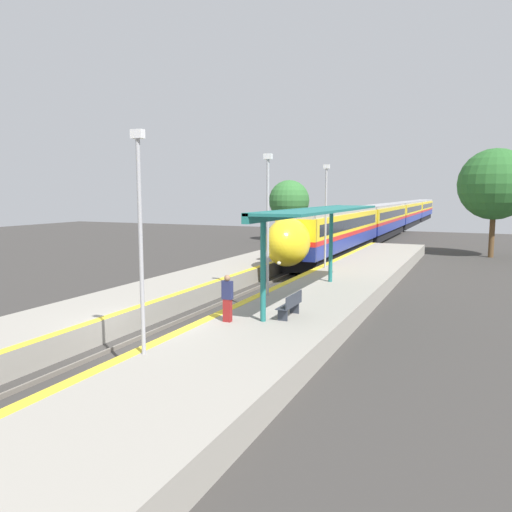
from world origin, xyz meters
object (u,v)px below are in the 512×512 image
(lamppost_near, at_px, (140,230))
(lamppost_mid, at_px, (268,216))
(train, at_px, (394,216))
(lamppost_far, at_px, (326,210))
(person_waiting, at_px, (227,298))
(railway_signal, at_px, (300,231))
(platform_bench, at_px, (291,304))

(lamppost_near, xyz_separation_m, lamppost_mid, (0.00, 9.07, 0.00))
(train, xyz_separation_m, lamppost_far, (2.08, -40.03, 2.06))
(train, distance_m, person_waiting, 54.10)
(lamppost_far, bearing_deg, lamppost_near, -90.00)
(railway_signal, height_order, lamppost_far, lamppost_far)
(railway_signal, distance_m, lamppost_far, 9.00)
(train, distance_m, platform_bench, 52.70)
(train, height_order, lamppost_mid, lamppost_mid)
(lamppost_mid, distance_m, lamppost_far, 9.07)
(person_waiting, bearing_deg, lamppost_far, 92.17)
(train, distance_m, railway_signal, 32.42)
(train, distance_m, lamppost_far, 40.14)
(platform_bench, bearing_deg, person_waiting, -140.23)
(train, height_order, platform_bench, train)
(lamppost_near, bearing_deg, railway_signal, 99.41)
(railway_signal, bearing_deg, lamppost_near, -80.59)
(platform_bench, relative_size, lamppost_mid, 0.26)
(person_waiting, relative_size, lamppost_far, 0.27)
(platform_bench, bearing_deg, railway_signal, 108.22)
(train, distance_m, lamppost_mid, 49.19)
(train, height_order, person_waiting, train)
(person_waiting, xyz_separation_m, railway_signal, (-4.81, 21.68, 0.75))
(lamppost_far, bearing_deg, railway_signal, 119.11)
(railway_signal, relative_size, lamppost_far, 0.65)
(person_waiting, relative_size, lamppost_mid, 0.27)
(platform_bench, distance_m, lamppost_mid, 5.14)
(person_waiting, bearing_deg, platform_bench, 39.77)
(railway_signal, height_order, lamppost_near, lamppost_near)
(lamppost_mid, bearing_deg, lamppost_near, -90.00)
(lamppost_mid, bearing_deg, platform_bench, -55.29)
(train, bearing_deg, platform_bench, -85.17)
(platform_bench, xyz_separation_m, railway_signal, (-6.64, 20.16, 1.14))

